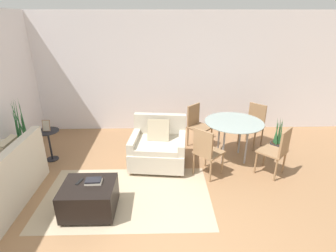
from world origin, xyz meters
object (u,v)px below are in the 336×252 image
at_px(dining_chair_near_right, 278,149).
at_px(potted_plant_small, 277,143).
at_px(side_table, 49,140).
at_px(dining_chair_far_left, 197,123).
at_px(dining_chair_near_left, 206,150).
at_px(dining_table, 234,126).
at_px(picture_frame, 46,126).
at_px(ottoman, 89,197).
at_px(tv_remote_primary, 80,181).
at_px(armchair, 158,147).
at_px(potted_plant, 24,146).
at_px(dining_chair_far_right, 254,122).
at_px(book_stack, 94,181).

relative_size(dining_chair_near_right, potted_plant_small, 1.11).
xyz_separation_m(side_table, dining_chair_far_left, (2.91, 0.59, 0.09)).
bearing_deg(side_table, dining_chair_near_left, -12.42).
relative_size(side_table, dining_table, 0.56).
bearing_deg(picture_frame, dining_chair_near_left, -12.42).
height_order(ottoman, dining_table, dining_table).
height_order(tv_remote_primary, picture_frame, picture_frame).
height_order(ottoman, dining_chair_near_left, dining_chair_near_left).
relative_size(armchair, ottoman, 1.49).
height_order(dining_table, dining_chair_near_right, dining_chair_near_right).
distance_m(potted_plant, dining_chair_far_right, 4.66).
height_order(dining_chair_near_right, dining_chair_far_left, same).
xyz_separation_m(tv_remote_primary, picture_frame, (-1.00, 1.44, 0.27)).
height_order(tv_remote_primary, dining_chair_far_right, dining_chair_far_right).
distance_m(dining_chair_near_right, dining_chair_far_right, 1.23).
bearing_deg(dining_table, dining_chair_far_right, 45.00).
bearing_deg(ottoman, armchair, 53.89).
bearing_deg(dining_chair_far_left, side_table, -168.59).
distance_m(ottoman, dining_chair_near_right, 3.15).
height_order(dining_table, dining_chair_near_left, dining_chair_near_left).
height_order(dining_table, dining_chair_far_left, dining_chair_far_left).
bearing_deg(ottoman, dining_chair_far_left, 49.90).
distance_m(side_table, potted_plant_small, 4.50).
bearing_deg(ottoman, tv_remote_primary, 147.14).
height_order(tv_remote_primary, dining_chair_near_right, dining_chair_near_right).
bearing_deg(dining_chair_near_right, tv_remote_primary, -165.81).
bearing_deg(dining_chair_far_left, armchair, -135.83).
relative_size(dining_table, potted_plant_small, 1.36).
distance_m(dining_chair_near_left, dining_chair_near_right, 1.23).
bearing_deg(side_table, dining_chair_near_right, -8.80).
bearing_deg(dining_chair_far_left, book_stack, -129.75).
relative_size(book_stack, dining_table, 0.21).
height_order(dining_chair_near_left, potted_plant_small, dining_chair_near_left).
distance_m(potted_plant, dining_chair_near_right, 4.65).
bearing_deg(dining_chair_near_left, picture_frame, 167.58).
bearing_deg(dining_chair_far_right, picture_frame, -171.92).
bearing_deg(dining_chair_far_left, dining_table, -45.00).
bearing_deg(ottoman, side_table, 126.59).
height_order(book_stack, potted_plant_small, potted_plant_small).
xyz_separation_m(armchair, picture_frame, (-2.10, 0.21, 0.38)).
xyz_separation_m(ottoman, dining_chair_near_left, (1.78, 0.88, 0.27)).
relative_size(book_stack, dining_chair_far_left, 0.26).
distance_m(dining_table, potted_plant_small, 1.08).
bearing_deg(picture_frame, dining_chair_near_right, -8.80).
bearing_deg(side_table, dining_chair_far_left, 11.41).
relative_size(potted_plant, dining_table, 1.18).
bearing_deg(dining_chair_far_right, dining_chair_near_left, -135.00).
relative_size(picture_frame, dining_table, 0.19).
xyz_separation_m(armchair, dining_chair_far_left, (0.82, 0.79, 0.17)).
distance_m(armchair, potted_plant, 2.57).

